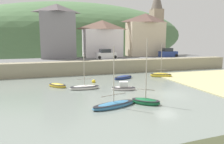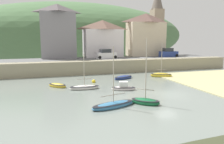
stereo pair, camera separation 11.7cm
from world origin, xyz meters
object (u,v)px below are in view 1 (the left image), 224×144
Objects in this scene: waterfront_building_centre at (102,38)px; church_with_spire at (156,20)px; rowboat_small_beached at (57,86)px; waterfront_building_left at (57,31)px; fishing_boat_green at (114,105)px; sailboat_blue_trim at (161,75)px; sailboat_nearest_shore at (124,88)px; motorboat_with_cabin at (146,101)px; mooring_buoy at (94,81)px; parked_car_by_wall at (168,53)px; waterfront_building_right at (145,34)px; sailboat_tall_mast at (123,78)px; parked_car_near_slipway at (106,55)px; sailboat_white_hull at (84,87)px.

church_with_spire is (15.63, 4.00, 4.77)m from waterfront_building_centre.
church_with_spire is 36.11m from rowboat_small_beached.
fishing_boat_green is (3.26, -27.99, -7.80)m from waterfront_building_left.
sailboat_blue_trim is 17.44m from rowboat_small_beached.
waterfront_building_left reaches higher than rowboat_small_beached.
sailboat_nearest_shore is 6.08m from motorboat_with_cabin.
waterfront_building_left is 18.50m from mooring_buoy.
church_with_spire is at bearing 77.27° from parked_car_by_wall.
waterfront_building_right is 1.65× the size of sailboat_blue_trim.
sailboat_nearest_shore is 0.49× the size of motorboat_with_cabin.
sailboat_tall_mast is (-0.54, -14.84, -6.30)m from waterfront_building_centre.
mooring_buoy is (5.28, 1.43, -0.05)m from rowboat_small_beached.
motorboat_with_cabin reaches higher than sailboat_tall_mast.
parked_car_near_slipway is at bearing 65.75° from mooring_buoy.
parked_car_by_wall is at bearing -17.70° from waterfront_building_centre.
waterfront_building_right reaches higher than sailboat_white_hull.
sailboat_nearest_shore is (-13.75, -21.86, -7.16)m from waterfront_building_right.
sailboat_white_hull reaches higher than mooring_buoy.
parked_car_by_wall is (14.65, 10.34, 2.98)m from sailboat_tall_mast.
sailboat_white_hull is 1.13× the size of parked_car_near_slipway.
waterfront_building_centre is 10.65m from waterfront_building_right.
sailboat_blue_trim is at bearing -67.57° from waterfront_building_centre.
rowboat_small_beached is 0.65× the size of parked_car_by_wall.
rowboat_small_beached is at bearing -121.92° from waterfront_building_centre.
church_with_spire is (25.32, 4.00, 3.25)m from waterfront_building_left.
sailboat_blue_trim is 1.28× the size of sailboat_white_hull.
parked_car_near_slipway is at bearing -157.84° from waterfront_building_right.
church_with_spire reaches higher than parked_car_near_slipway.
sailboat_nearest_shore is at bearing -98.18° from waterfront_building_centre.
motorboat_with_cabin is at bearing -120.37° from church_with_spire.
sailboat_blue_trim is 13.48m from parked_car_by_wall.
rowboat_small_beached reaches higher than mooring_buoy.
fishing_boat_green is at bearing -105.95° from sailboat_blue_trim.
church_with_spire is 3.67× the size of sailboat_white_hull.
sailboat_blue_trim is 6.76m from sailboat_tall_mast.
sailboat_blue_trim is (6.21, -15.04, -6.21)m from waterfront_building_centre.
church_with_spire reaches higher than motorboat_with_cabin.
church_with_spire is 40.40m from fishing_boat_green.
parked_car_near_slipway reaches higher than mooring_buoy.
sailboat_tall_mast is at bearing -153.29° from sailboat_blue_trim.
fishing_boat_green reaches higher than parked_car_near_slipway.
fishing_boat_green is (-12.65, -12.94, -0.08)m from sailboat_blue_trim.
rowboat_small_beached is (-26.66, -21.70, -11.07)m from church_with_spire.
waterfront_building_right is at bearing 44.86° from mooring_buoy.
waterfront_building_centre is at bearing 99.53° from sailboat_nearest_shore.
sailboat_tall_mast is 0.93× the size of parked_car_near_slipway.
motorboat_with_cabin is at bearing -124.50° from sailboat_tall_mast.
parked_car_near_slipway is (10.58, 13.20, 2.99)m from rowboat_small_beached.
mooring_buoy is at bearing 70.99° from fishing_boat_green.
sailboat_tall_mast is (5.89, 13.14, -0.01)m from fishing_boat_green.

